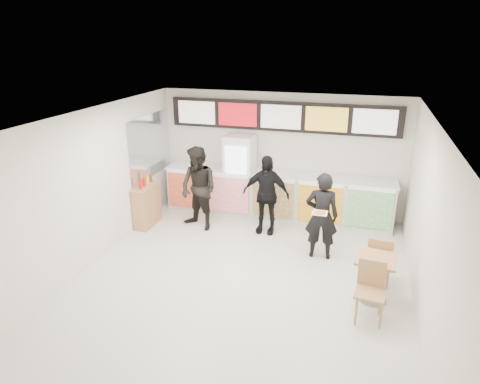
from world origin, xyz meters
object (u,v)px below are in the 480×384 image
at_px(service_counter, 276,195).
at_px(drinks_fridge, 240,175).
at_px(customer_mid, 266,195).
at_px(customer_main, 322,216).
at_px(customer_left, 199,189).
at_px(condiment_ledge, 147,205).
at_px(cafe_table, 375,271).

relative_size(service_counter, drinks_fridge, 2.78).
bearing_deg(customer_mid, service_counter, 86.86).
relative_size(customer_main, customer_left, 0.93).
bearing_deg(customer_mid, condiment_ledge, -170.53).
bearing_deg(service_counter, customer_main, -53.58).
bearing_deg(service_counter, cafe_table, -52.27).
xyz_separation_m(service_counter, customer_left, (-1.57, -1.12, 0.40)).
relative_size(customer_main, condiment_ledge, 1.53).
bearing_deg(cafe_table, customer_mid, 144.78).
relative_size(customer_main, cafe_table, 1.07).
distance_m(customer_mid, cafe_table, 3.20).
distance_m(customer_main, customer_left, 2.91).
relative_size(customer_mid, cafe_table, 1.08).
bearing_deg(drinks_fridge, condiment_ledge, -144.83).
bearing_deg(service_counter, customer_mid, -93.78).
bearing_deg(drinks_fridge, service_counter, -0.99).
height_order(drinks_fridge, customer_mid, drinks_fridge).
distance_m(customer_left, customer_mid, 1.53).
xyz_separation_m(customer_left, customer_mid, (1.51, 0.24, -0.06)).
height_order(customer_mid, cafe_table, customer_mid).
distance_m(drinks_fridge, cafe_table, 4.46).
relative_size(service_counter, cafe_table, 3.31).
height_order(service_counter, condiment_ledge, condiment_ledge).
bearing_deg(condiment_ledge, drinks_fridge, 35.17).
relative_size(service_counter, condiment_ledge, 4.74).
distance_m(customer_mid, condiment_ledge, 2.82).
bearing_deg(drinks_fridge, customer_left, -119.20).
xyz_separation_m(customer_main, customer_mid, (-1.33, 0.84, 0.01)).
xyz_separation_m(customer_main, customer_left, (-2.84, 0.60, 0.07)).
bearing_deg(customer_left, customer_main, 10.15).
bearing_deg(customer_main, customer_mid, -37.05).
distance_m(service_counter, condiment_ledge, 3.11).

